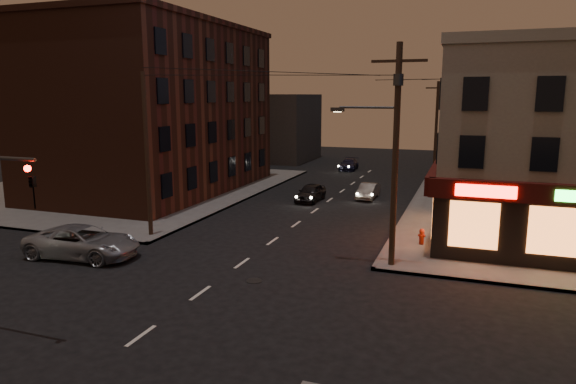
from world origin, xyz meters
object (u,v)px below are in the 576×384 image
at_px(sedan_near, 311,193).
at_px(fire_hydrant, 422,236).
at_px(sedan_mid, 368,191).
at_px(sedan_far, 349,164).
at_px(suv_cross, 83,242).

bearing_deg(sedan_near, fire_hydrant, -44.58).
relative_size(sedan_mid, sedan_far, 0.87).
xyz_separation_m(suv_cross, sedan_near, (6.50, 16.90, -0.13)).
bearing_deg(sedan_near, sedan_far, 95.09).
bearing_deg(sedan_far, suv_cross, -102.02).
bearing_deg(sedan_far, fire_hydrant, -72.12).
bearing_deg(suv_cross, sedan_mid, -32.83).
relative_size(suv_cross, fire_hydrant, 6.64).
height_order(suv_cross, sedan_near, suv_cross).
xyz_separation_m(sedan_far, fire_hydrant, (10.10, -26.63, 0.02)).
height_order(suv_cross, fire_hydrant, suv_cross).
height_order(sedan_near, sedan_far, sedan_near).
bearing_deg(suv_cross, fire_hydrant, -69.07).
height_order(sedan_far, fire_hydrant, sedan_far).
height_order(sedan_mid, fire_hydrant, sedan_mid).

